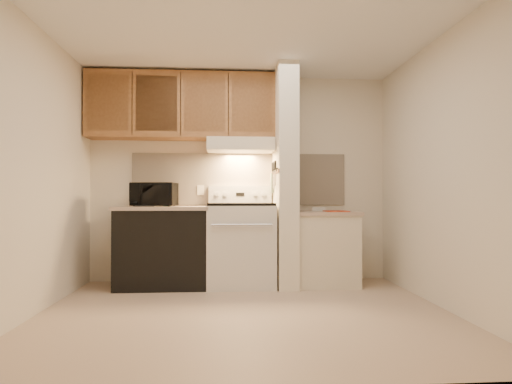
{
  "coord_description": "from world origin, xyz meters",
  "views": [
    {
      "loc": [
        -0.17,
        -3.75,
        1.01
      ],
      "look_at": [
        0.15,
        0.75,
        1.07
      ],
      "focal_mm": 30.0,
      "sensor_mm": 36.0,
      "label": 1
    }
  ],
  "objects": [
    {
      "name": "oven_handle",
      "position": [
        0.0,
        0.8,
        0.72
      ],
      "size": [
        0.65,
        0.02,
        0.02
      ],
      "primitive_type": "cylinder",
      "rotation": [
        0.0,
        1.57,
        0.0
      ],
      "color": "silver",
      "rests_on": "range_body"
    },
    {
      "name": "cooktop",
      "position": [
        0.0,
        1.16,
        0.94
      ],
      "size": [
        0.74,
        0.64,
        0.03
      ],
      "primitive_type": "cube",
      "color": "black",
      "rests_on": "range_body"
    },
    {
      "name": "left_countertop",
      "position": [
        -0.88,
        1.17,
        0.89
      ],
      "size": [
        1.04,
        0.67,
        0.04
      ],
      "primitive_type": "cube",
      "color": "tan",
      "rests_on": "dishwasher_front"
    },
    {
      "name": "spoon_rest",
      "position": [
        -1.07,
        1.04,
        0.92
      ],
      "size": [
        0.2,
        0.06,
        0.01
      ],
      "primitive_type": "cube",
      "rotation": [
        0.0,
        0.0,
        0.01
      ],
      "color": "black",
      "rests_on": "left_countertop"
    },
    {
      "name": "wall_right",
      "position": [
        1.8,
        0.0,
        1.25
      ],
      "size": [
        0.02,
        3.0,
        2.5
      ],
      "primitive_type": "cube",
      "color": "beige",
      "rests_on": "floor"
    },
    {
      "name": "knife_handle_b",
      "position": [
        0.38,
        1.03,
        1.37
      ],
      "size": [
        0.02,
        0.02,
        0.1
      ],
      "primitive_type": "cylinder",
      "color": "black",
      "rests_on": "knife_strip"
    },
    {
      "name": "oven_window",
      "position": [
        0.0,
        0.84,
        0.5
      ],
      "size": [
        0.5,
        0.01,
        0.3
      ],
      "primitive_type": "cube",
      "color": "black",
      "rests_on": "range_body"
    },
    {
      "name": "knife_blade_b",
      "position": [
        0.38,
        1.03,
        1.21
      ],
      "size": [
        0.01,
        0.04,
        0.18
      ],
      "primitive_type": "cube",
      "color": "silver",
      "rests_on": "knife_strip"
    },
    {
      "name": "backsplash",
      "position": [
        0.0,
        1.49,
        1.24
      ],
      "size": [
        2.6,
        0.02,
        0.63
      ],
      "primitive_type": "cube",
      "color": "#F6E2C9",
      "rests_on": "wall_back"
    },
    {
      "name": "range_backguard",
      "position": [
        0.0,
        1.44,
        1.05
      ],
      "size": [
        0.76,
        0.08,
        0.2
      ],
      "primitive_type": "cube",
      "color": "silver",
      "rests_on": "range_body"
    },
    {
      "name": "cab_door_b",
      "position": [
        -0.96,
        1.17,
        2.08
      ],
      "size": [
        0.46,
        0.01,
        0.63
      ],
      "primitive_type": "cube",
      "color": "#9B6539",
      "rests_on": "upper_cabinets"
    },
    {
      "name": "knife_handle_d",
      "position": [
        0.38,
        1.19,
        1.37
      ],
      "size": [
        0.02,
        0.02,
        0.1
      ],
      "primitive_type": "cylinder",
      "color": "black",
      "rests_on": "knife_strip"
    },
    {
      "name": "outlet",
      "position": [
        -0.48,
        1.48,
        1.1
      ],
      "size": [
        0.08,
        0.01,
        0.12
      ],
      "primitive_type": "cube",
      "color": "beige",
      "rests_on": "backsplash"
    },
    {
      "name": "cab_gap_a",
      "position": [
        -1.23,
        1.16,
        2.08
      ],
      "size": [
        0.01,
        0.01,
        0.73
      ],
      "primitive_type": "cube",
      "color": "black",
      "rests_on": "upper_cabinets"
    },
    {
      "name": "cab_door_c",
      "position": [
        -0.42,
        1.17,
        2.08
      ],
      "size": [
        0.46,
        0.01,
        0.63
      ],
      "primitive_type": "cube",
      "color": "#9B6539",
      "rests_on": "upper_cabinets"
    },
    {
      "name": "partition_pillar",
      "position": [
        0.51,
        1.15,
        1.25
      ],
      "size": [
        0.22,
        0.7,
        2.5
      ],
      "primitive_type": "cube",
      "color": "white",
      "rests_on": "floor"
    },
    {
      "name": "range_knob_left_inner",
      "position": [
        -0.18,
        1.4,
        1.05
      ],
      "size": [
        0.05,
        0.02,
        0.05
      ],
      "primitive_type": "cylinder",
      "rotation": [
        1.57,
        0.0,
        0.0
      ],
      "color": "silver",
      "rests_on": "range_backguard"
    },
    {
      "name": "knife_handle_c",
      "position": [
        0.38,
        1.11,
        1.37
      ],
      "size": [
        0.02,
        0.02,
        0.1
      ],
      "primitive_type": "cylinder",
      "color": "black",
      "rests_on": "knife_strip"
    },
    {
      "name": "knife_handle_e",
      "position": [
        0.38,
        1.26,
        1.37
      ],
      "size": [
        0.02,
        0.02,
        0.1
      ],
      "primitive_type": "cylinder",
      "color": "black",
      "rests_on": "knife_strip"
    },
    {
      "name": "range_knob_left_outer",
      "position": [
        -0.28,
        1.4,
        1.05
      ],
      "size": [
        0.05,
        0.02,
        0.05
      ],
      "primitive_type": "cylinder",
      "rotation": [
        1.57,
        0.0,
        0.0
      ],
      "color": "silver",
      "rests_on": "range_backguard"
    },
    {
      "name": "right_cab_base",
      "position": [
        0.97,
        1.15,
        0.4
      ],
      "size": [
        0.7,
        0.6,
        0.81
      ],
      "primitive_type": "cube",
      "color": "beige",
      "rests_on": "floor"
    },
    {
      "name": "red_folder",
      "position": [
        1.07,
        1.0,
        0.86
      ],
      "size": [
        0.25,
        0.34,
        0.01
      ],
      "primitive_type": "cube",
      "rotation": [
        0.0,
        0.0,
        -0.03
      ],
      "color": "#AA361B",
      "rests_on": "right_countertop"
    },
    {
      "name": "wall_left",
      "position": [
        -1.8,
        0.0,
        1.25
      ],
      "size": [
        0.02,
        3.0,
        2.5
      ],
      "primitive_type": "cube",
      "color": "beige",
      "rests_on": "floor"
    },
    {
      "name": "floor",
      "position": [
        0.0,
        0.0,
        0.0
      ],
      "size": [
        3.6,
        3.6,
        0.0
      ],
      "primitive_type": "plane",
      "color": "#C3A78E",
      "rests_on": "ground"
    },
    {
      "name": "wall_back",
      "position": [
        0.0,
        1.5,
        1.25
      ],
      "size": [
        3.6,
        2.5,
        0.02
      ],
      "primitive_type": "cube",
      "rotation": [
        1.57,
        0.0,
        0.0
      ],
      "color": "beige",
      "rests_on": "floor"
    },
    {
      "name": "range_knob_right_inner",
      "position": [
        0.18,
        1.4,
        1.05
      ],
      "size": [
        0.05,
        0.02,
        0.05
      ],
      "primitive_type": "cylinder",
      "rotation": [
        1.57,
        0.0,
        0.0
      ],
      "color": "silver",
      "rests_on": "range_backguard"
    },
    {
      "name": "microwave",
      "position": [
        -0.98,
        1.18,
        1.04
      ],
      "size": [
        0.51,
        0.38,
        0.27
      ],
      "primitive_type": "imported",
      "rotation": [
        0.0,
        0.0,
        -0.1
      ],
      "color": "black",
      "rests_on": "left_countertop"
    },
    {
      "name": "range_hood",
      "position": [
        0.0,
        1.28,
        1.62
      ],
      "size": [
        0.78,
        0.44,
        0.15
      ],
      "primitive_type": "cube",
      "color": "beige",
      "rests_on": "upper_cabinets"
    },
    {
      "name": "right_countertop",
      "position": [
        0.97,
        1.15,
        0.83
      ],
      "size": [
        0.74,
        0.64,
        0.04
      ],
      "primitive_type": "cube",
      "color": "tan",
      "rests_on": "right_cab_base"
    },
    {
      "name": "ceiling",
      "position": [
        0.0,
        0.0,
        2.5
      ],
      "size": [
        3.6,
        3.6,
        0.0
      ],
      "primitive_type": "plane",
      "rotation": [
        3.14,
        0.0,
        0.0
      ],
      "color": "white",
      "rests_on": "wall_back"
    },
    {
      "name": "knife_blade_c",
      "position": [
        0.38,
        1.1,
        1.2
      ],
      "size": [
        0.01,
        0.04,
        0.2
      ],
      "primitive_type": "cube",
      "color": "silver",
      "rests_on": "knife_strip"
    },
    {
      "name": "oven_mitt",
      "position": [
        0.38,
        1.32,
        1.18
      ],
      "size": [
        0.03,
        0.1,
        0.24
      ],
      "primitive_type": "cube",
      "color": "gray",
      "rests_on": "partition_pillar"
    },
    {
      "name": "cab_door_a",
      "position": [
        -1.51,
        1.17,
        2.08
      ],
      "size": [
        0.46,
        0.01,
        0.63
      ],
      "primitive_type": "cube",
      "color": "#9B6539",
      "rests_on": "upper_cabinets"
    },
    {
      "name": "range_body",
      "position": [
        0.0,
        1.16,
        0.46
      ],
      "size": [
        0.76,
        0.65,
        0.92
      ],
      "primitive_type": "cube",
      "color": "silver",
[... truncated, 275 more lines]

